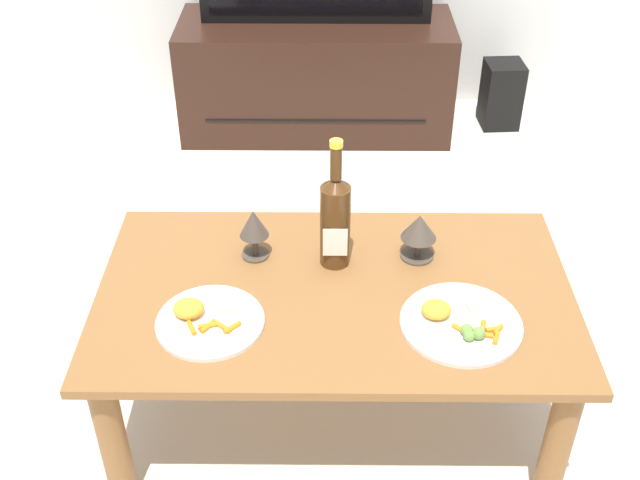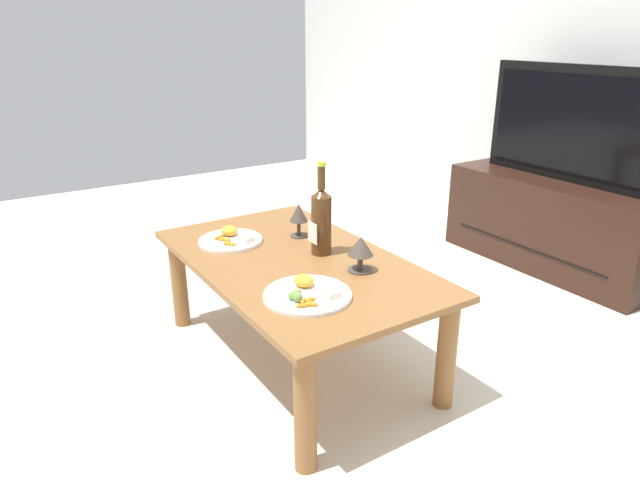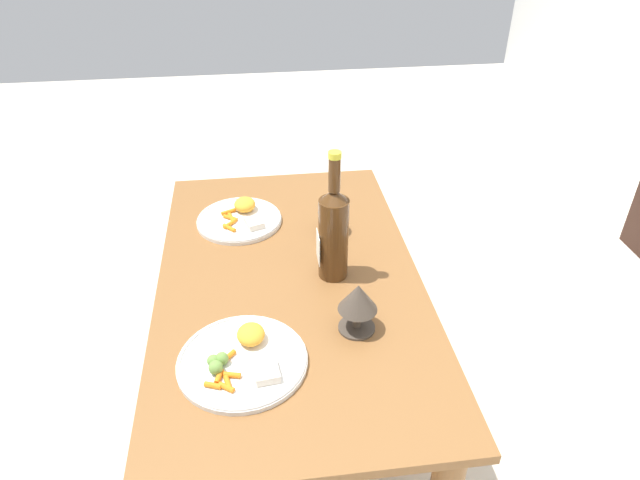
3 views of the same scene
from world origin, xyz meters
TOP-DOWN VIEW (x-y plane):
  - ground_plane at (0.00, 0.00)m, footprint 6.40×6.40m
  - dining_table at (0.00, 0.00)m, footprint 1.21×0.71m
  - tv_stand at (-0.07, 1.73)m, footprint 1.19×0.47m
  - floor_speaker at (0.78, 1.76)m, footprint 0.18×0.18m
  - wine_bottle at (0.00, 0.12)m, footprint 0.08×0.08m
  - goblet_left at (-0.21, 0.14)m, footprint 0.08×0.08m
  - goblet_right at (0.22, 0.14)m, footprint 0.09×0.09m
  - dinner_plate_left at (-0.31, -0.13)m, footprint 0.26×0.26m
  - dinner_plate_right at (0.30, -0.13)m, footprint 0.29×0.29m

SIDE VIEW (x-z plane):
  - ground_plane at x=0.00m, z-range 0.00..0.00m
  - floor_speaker at x=0.78m, z-range 0.00..0.30m
  - tv_stand at x=-0.07m, z-range 0.00..0.50m
  - dining_table at x=0.00m, z-range 0.15..0.59m
  - dinner_plate_right at x=0.30m, z-range 0.43..0.48m
  - dinner_plate_left at x=-0.31m, z-range 0.43..0.48m
  - goblet_right at x=0.22m, z-range 0.47..0.60m
  - goblet_left at x=-0.21m, z-range 0.47..0.61m
  - wine_bottle at x=0.00m, z-range 0.40..0.77m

